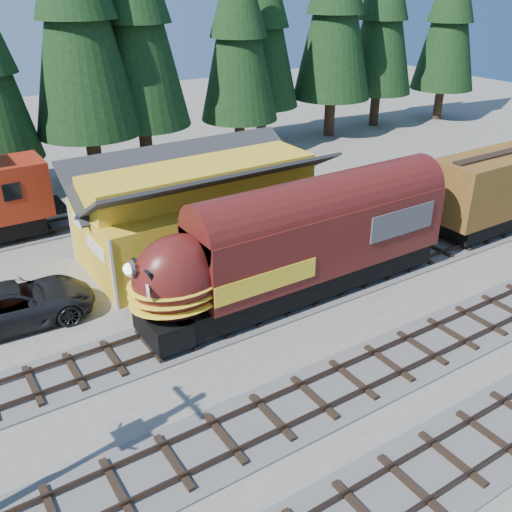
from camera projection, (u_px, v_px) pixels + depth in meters
ground at (330, 350)px, 22.64m from camera, size 120.00×120.00×0.00m
track_siding at (427, 251)px, 30.48m from camera, size 68.00×3.20×0.33m
depot at (202, 200)px, 29.19m from camera, size 12.80×7.00×5.30m
conifer_backdrop at (193, 24)px, 39.72m from camera, size 80.82×23.20×17.35m
locomotive at (291, 251)px, 24.97m from camera, size 15.55×3.09×4.23m
pickup_truck_a at (15, 305)px, 23.96m from camera, size 6.66×3.29×1.82m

